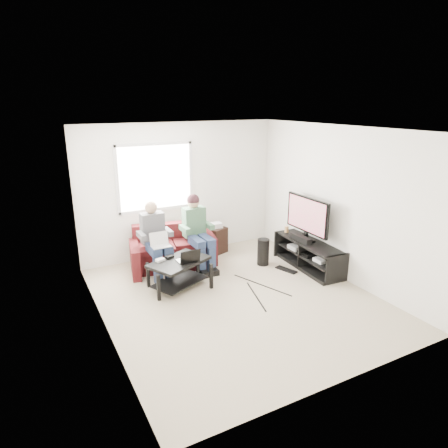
{
  "coord_description": "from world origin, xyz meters",
  "views": [
    {
      "loc": [
        -2.81,
        -4.91,
        2.98
      ],
      "look_at": [
        0.09,
        0.6,
        1.04
      ],
      "focal_mm": 32.0,
      "sensor_mm": 36.0,
      "label": 1
    }
  ],
  "objects_px": {
    "tv": "(307,216)",
    "subwoofer": "(263,252)",
    "end_table": "(216,239)",
    "coffee_table": "(179,268)",
    "tv_stand": "(308,256)",
    "sofa": "(173,251)"
  },
  "relations": [
    {
      "from": "coffee_table",
      "to": "sofa",
      "type": "bearing_deg",
      "value": 75.56
    },
    {
      "from": "sofa",
      "to": "tv_stand",
      "type": "xyz_separation_m",
      "value": [
        2.18,
        -1.28,
        -0.06
      ]
    },
    {
      "from": "tv_stand",
      "to": "tv",
      "type": "bearing_deg",
      "value": 91.47
    },
    {
      "from": "sofa",
      "to": "tv",
      "type": "xyz_separation_m",
      "value": [
        2.17,
        -1.18,
        0.68
      ]
    },
    {
      "from": "tv_stand",
      "to": "subwoofer",
      "type": "relative_size",
      "value": 3.1
    },
    {
      "from": "tv_stand",
      "to": "end_table",
      "type": "bearing_deg",
      "value": 127.36
    },
    {
      "from": "sofa",
      "to": "subwoofer",
      "type": "height_order",
      "value": "sofa"
    },
    {
      "from": "coffee_table",
      "to": "end_table",
      "type": "xyz_separation_m",
      "value": [
        1.27,
        1.18,
        -0.08
      ]
    },
    {
      "from": "coffee_table",
      "to": "subwoofer",
      "type": "distance_m",
      "value": 1.77
    },
    {
      "from": "coffee_table",
      "to": "tv",
      "type": "bearing_deg",
      "value": -5.49
    },
    {
      "from": "tv",
      "to": "end_table",
      "type": "bearing_deg",
      "value": 129.21
    },
    {
      "from": "coffee_table",
      "to": "tv_stand",
      "type": "height_order",
      "value": "tv_stand"
    },
    {
      "from": "end_table",
      "to": "tv_stand",
      "type": "bearing_deg",
      "value": -52.64
    },
    {
      "from": "tv_stand",
      "to": "subwoofer",
      "type": "height_order",
      "value": "tv_stand"
    },
    {
      "from": "coffee_table",
      "to": "tv_stand",
      "type": "bearing_deg",
      "value": -7.82
    },
    {
      "from": "tv",
      "to": "tv_stand",
      "type": "bearing_deg",
      "value": -88.53
    },
    {
      "from": "subwoofer",
      "to": "end_table",
      "type": "xyz_separation_m",
      "value": [
        -0.49,
        1.0,
        0.03
      ]
    },
    {
      "from": "tv",
      "to": "subwoofer",
      "type": "bearing_deg",
      "value": 148.01
    },
    {
      "from": "tv_stand",
      "to": "end_table",
      "type": "xyz_separation_m",
      "value": [
        -1.15,
        1.51,
        0.05
      ]
    },
    {
      "from": "tv",
      "to": "end_table",
      "type": "xyz_separation_m",
      "value": [
        -1.15,
        1.41,
        -0.69
      ]
    },
    {
      "from": "tv",
      "to": "sofa",
      "type": "bearing_deg",
      "value": 151.54
    },
    {
      "from": "tv_stand",
      "to": "end_table",
      "type": "height_order",
      "value": "end_table"
    }
  ]
}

